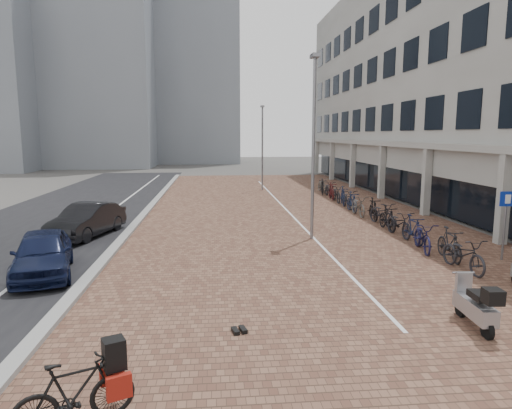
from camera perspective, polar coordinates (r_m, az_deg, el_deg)
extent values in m
plane|color=#474442|center=(12.08, 2.69, -10.49)|extent=(140.00, 140.00, 0.00)
cube|color=brown|center=(23.90, 3.44, -0.80)|extent=(14.50, 42.00, 0.04)
cube|color=black|center=(24.76, -22.62, -1.14)|extent=(8.00, 50.00, 0.03)
cube|color=gray|center=(23.87, -13.66, -0.90)|extent=(0.35, 42.00, 0.14)
cube|color=white|center=(24.23, -18.10, -1.06)|extent=(0.12, 44.00, 0.00)
cube|color=white|center=(23.93, 3.91, -0.73)|extent=(0.10, 30.00, 0.00)
cube|color=#A8A8A3|center=(31.28, 23.60, 16.38)|extent=(8.00, 40.00, 13.00)
cube|color=black|center=(29.59, 16.99, 3.98)|extent=(0.15, 38.00, 3.20)
cube|color=#A8A8A3|center=(29.43, 16.78, 7.38)|extent=(1.60, 38.00, 0.30)
cube|color=#A8A8A3|center=(18.64, 28.69, 0.66)|extent=(0.35, 0.35, 3.40)
cube|color=#A8A8A3|center=(23.81, 20.66, 2.72)|extent=(0.35, 0.35, 3.40)
cube|color=#A8A8A3|center=(29.30, 15.54, 4.00)|extent=(0.35, 0.35, 3.40)
cube|color=#A8A8A3|center=(34.96, 12.05, 4.86)|extent=(0.35, 0.35, 3.40)
cube|color=#A8A8A3|center=(40.71, 9.54, 5.46)|extent=(0.35, 0.35, 3.40)
cube|color=#A8A8A3|center=(46.53, 7.65, 5.91)|extent=(0.35, 0.35, 3.40)
cube|color=gray|center=(62.18, -19.77, 19.44)|extent=(14.00, 12.00, 32.00)
cube|color=gray|center=(66.94, -7.64, 16.46)|extent=(12.00, 10.00, 26.00)
imported|color=black|center=(14.31, -25.26, -5.58)|extent=(2.46, 4.05, 1.29)
imported|color=black|center=(18.99, -20.50, -1.88)|extent=(2.41, 4.18, 1.30)
imported|color=black|center=(7.14, -21.87, -21.23)|extent=(1.68, 1.10, 0.98)
cube|color=black|center=(6.93, -22.09, -18.04)|extent=(0.38, 0.37, 0.44)
cube|color=maroon|center=(7.18, -23.69, -20.72)|extent=(0.35, 0.23, 0.34)
cube|color=maroon|center=(7.06, -20.06, -21.03)|extent=(0.35, 0.23, 0.34)
cylinder|color=slate|center=(16.33, 28.76, -2.76)|extent=(0.07, 0.07, 2.05)
cube|color=#0B2595|center=(16.15, 29.07, 0.62)|extent=(0.47, 0.07, 0.47)
cylinder|color=slate|center=(17.15, 7.22, 6.78)|extent=(0.12, 0.12, 6.81)
cylinder|color=slate|center=(32.50, 0.80, 7.01)|extent=(0.12, 0.12, 5.95)
imported|color=black|center=(14.70, 24.67, -5.68)|extent=(0.87, 2.03, 1.04)
imported|color=black|center=(15.76, 23.15, -4.62)|extent=(0.62, 1.78, 1.05)
imported|color=#151438|center=(16.60, 20.25, -3.82)|extent=(1.05, 2.07, 1.04)
imported|color=#131934|center=(17.68, 19.10, -2.99)|extent=(0.55, 1.76, 1.05)
imported|color=black|center=(18.70, 17.56, -2.31)|extent=(0.80, 2.01, 1.04)
imported|color=black|center=(19.74, 16.23, -1.66)|extent=(0.52, 1.76, 1.05)
imported|color=black|center=(20.86, 15.54, -1.10)|extent=(0.97, 2.05, 1.04)
imported|color=black|center=(21.93, 14.52, -0.57)|extent=(0.76, 1.80, 1.05)
imported|color=#55534E|center=(22.89, 12.76, -0.14)|extent=(0.71, 1.98, 1.04)
imported|color=#15203A|center=(23.98, 11.98, 0.31)|extent=(0.52, 1.75, 1.05)
imported|color=#232328|center=(25.11, 11.51, 0.68)|extent=(0.71, 1.98, 1.04)
imported|color=#16203D|center=(26.21, 10.87, 1.05)|extent=(0.78, 1.81, 1.05)
imported|color=black|center=(27.30, 10.13, 1.36)|extent=(0.86, 2.03, 1.04)
imported|color=#441213|center=(28.40, 9.47, 1.68)|extent=(0.64, 1.78, 1.05)
imported|color=black|center=(29.54, 9.17, 1.94)|extent=(0.81, 2.01, 1.04)
imported|color=black|center=(30.61, 8.34, 2.21)|extent=(0.81, 1.81, 1.05)
imported|color=#514F4A|center=(31.78, 8.33, 2.44)|extent=(0.72, 1.98, 1.04)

